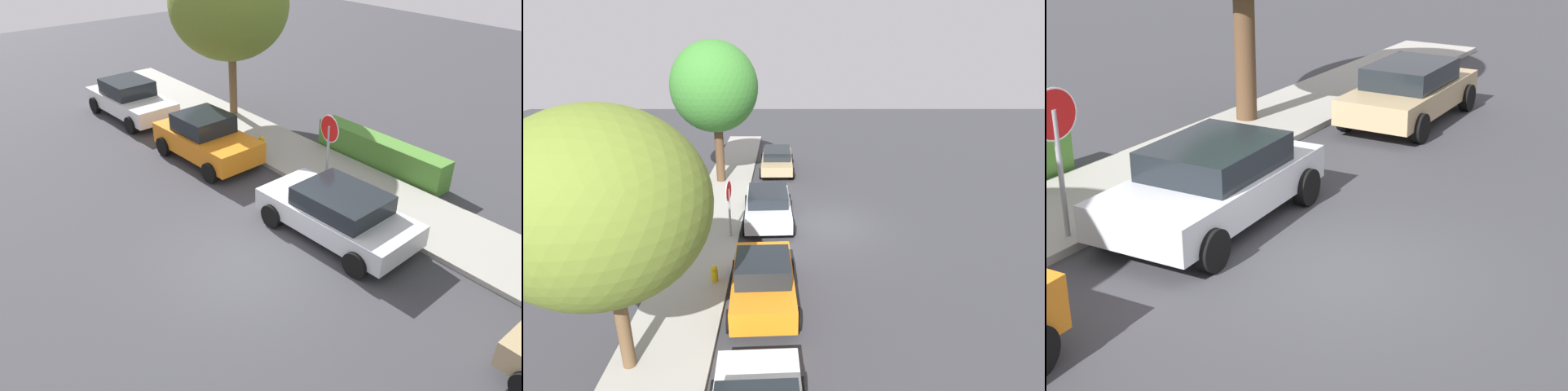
# 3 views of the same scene
# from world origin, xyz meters

# --- Properties ---
(ground_plane) EXTENTS (60.00, 60.00, 0.00)m
(ground_plane) POSITION_xyz_m (0.00, 0.00, 0.00)
(ground_plane) COLOR #38383D
(sidewalk_curb) EXTENTS (32.00, 2.45, 0.14)m
(sidewalk_curb) POSITION_xyz_m (0.00, 4.76, 0.07)
(sidewalk_curb) COLOR #9E9B93
(sidewalk_curb) RESTS_ON ground_plane
(stop_sign) EXTENTS (0.78, 0.11, 2.43)m
(stop_sign) POSITION_xyz_m (-1.30, 3.85, 1.67)
(stop_sign) COLOR gray
(stop_sign) RESTS_ON ground_plane
(parked_car_silver) EXTENTS (4.23, 2.26, 1.34)m
(parked_car_silver) POSITION_xyz_m (0.49, 2.44, 0.71)
(parked_car_silver) COLOR silver
(parked_car_silver) RESTS_ON ground_plane
(parked_car_tan) EXTENTS (4.34, 2.01, 1.35)m
(parked_car_tan) POSITION_xyz_m (7.54, 2.16, 0.71)
(parked_car_tan) COLOR tan
(parked_car_tan) RESTS_ON ground_plane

